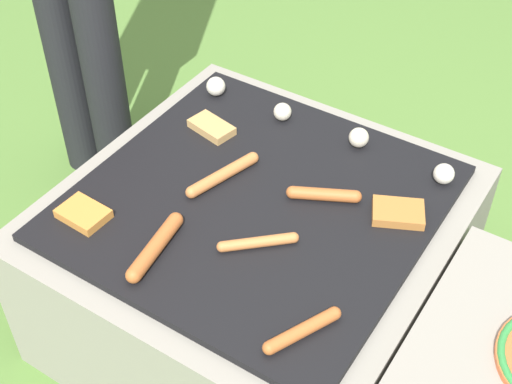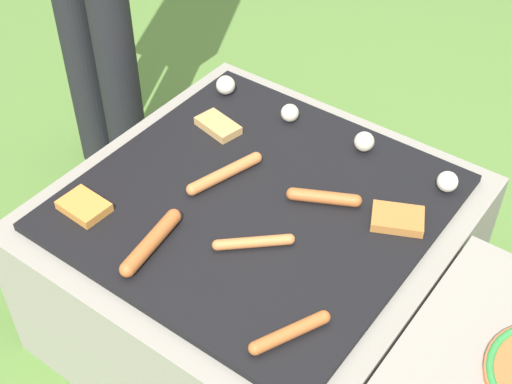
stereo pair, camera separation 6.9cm
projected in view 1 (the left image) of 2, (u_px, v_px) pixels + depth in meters
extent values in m
plane|color=#567F38|center=(256.00, 319.00, 1.80)|extent=(14.00, 14.00, 0.00)
cube|color=gray|center=(256.00, 266.00, 1.67)|extent=(0.81, 0.81, 0.40)
cube|color=black|center=(256.00, 202.00, 1.53)|extent=(0.72, 0.72, 0.02)
cylinder|color=black|center=(65.00, 53.00, 2.00)|extent=(0.11, 0.11, 0.78)
cylinder|color=black|center=(102.00, 68.00, 1.95)|extent=(0.11, 0.11, 0.78)
cylinder|color=#B7602D|center=(303.00, 330.00, 1.25)|extent=(0.08, 0.14, 0.02)
sphere|color=#B7602D|center=(269.00, 348.00, 1.22)|extent=(0.02, 0.02, 0.02)
sphere|color=#B7602D|center=(334.00, 313.00, 1.28)|extent=(0.02, 0.02, 0.02)
cylinder|color=#C6753D|center=(258.00, 242.00, 1.41)|extent=(0.12, 0.11, 0.02)
sphere|color=#C6753D|center=(222.00, 247.00, 1.40)|extent=(0.02, 0.02, 0.02)
sphere|color=#C6753D|center=(294.00, 238.00, 1.42)|extent=(0.02, 0.02, 0.02)
cylinder|color=#C6753D|center=(223.00, 175.00, 1.56)|extent=(0.07, 0.17, 0.03)
sphere|color=#C6753D|center=(253.00, 158.00, 1.60)|extent=(0.03, 0.03, 0.03)
sphere|color=#C6753D|center=(192.00, 192.00, 1.52)|extent=(0.03, 0.03, 0.03)
cylinder|color=#B7602D|center=(324.00, 194.00, 1.51)|extent=(0.13, 0.09, 0.03)
sphere|color=#B7602D|center=(292.00, 192.00, 1.51)|extent=(0.03, 0.03, 0.03)
sphere|color=#B7602D|center=(355.00, 197.00, 1.50)|extent=(0.03, 0.03, 0.03)
cylinder|color=#B7602D|center=(155.00, 247.00, 1.40)|extent=(0.06, 0.17, 0.03)
sphere|color=#B7602D|center=(176.00, 220.00, 1.45)|extent=(0.03, 0.03, 0.03)
sphere|color=#B7602D|center=(134.00, 275.00, 1.34)|extent=(0.03, 0.03, 0.03)
cube|color=#D18438|center=(83.00, 214.00, 1.47)|extent=(0.10, 0.08, 0.02)
cube|color=tan|center=(212.00, 127.00, 1.69)|extent=(0.12, 0.08, 0.02)
cube|color=#B27033|center=(398.00, 213.00, 1.47)|extent=(0.13, 0.12, 0.02)
sphere|color=silver|center=(216.00, 86.00, 1.79)|extent=(0.05, 0.05, 0.05)
sphere|color=beige|center=(282.00, 112.00, 1.72)|extent=(0.04, 0.04, 0.04)
sphere|color=beige|center=(359.00, 138.00, 1.64)|extent=(0.05, 0.05, 0.05)
sphere|color=silver|center=(444.00, 174.00, 1.55)|extent=(0.05, 0.05, 0.05)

